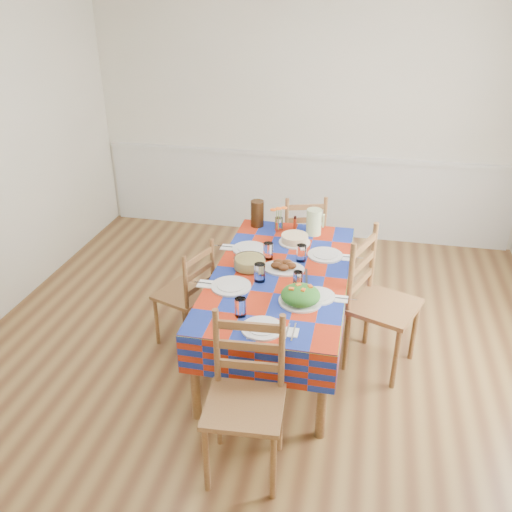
# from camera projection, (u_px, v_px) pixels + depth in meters

# --- Properties ---
(room) EXTENTS (4.58, 5.08, 2.78)m
(room) POSITION_uv_depth(u_px,v_px,m) (255.00, 197.00, 3.41)
(room) COLOR brown
(room) RESTS_ON ground
(wainscot) EXTENTS (4.41, 0.06, 0.92)m
(wainscot) POSITION_uv_depth(u_px,v_px,m) (302.00, 192.00, 5.97)
(wainscot) COLOR silver
(wainscot) RESTS_ON room
(dining_table) EXTENTS (0.96, 1.79, 0.70)m
(dining_table) POSITION_uv_depth(u_px,v_px,m) (281.00, 281.00, 3.93)
(dining_table) COLOR brown
(dining_table) RESTS_ON room
(setting_near_head) EXTENTS (0.42, 0.28, 0.12)m
(setting_near_head) POSITION_uv_depth(u_px,v_px,m) (255.00, 320.00, 3.29)
(setting_near_head) COLOR silver
(setting_near_head) RESTS_ON dining_table
(setting_left_near) EXTENTS (0.51, 0.30, 0.13)m
(setting_left_near) POSITION_uv_depth(u_px,v_px,m) (241.00, 281.00, 3.72)
(setting_left_near) COLOR silver
(setting_left_near) RESTS_ON dining_table
(setting_left_far) EXTENTS (0.49, 0.29, 0.13)m
(setting_left_far) POSITION_uv_depth(u_px,v_px,m) (255.00, 250.00, 4.16)
(setting_left_far) COLOR silver
(setting_left_far) RESTS_ON dining_table
(setting_right_near) EXTENTS (0.44, 0.26, 0.11)m
(setting_right_near) POSITION_uv_depth(u_px,v_px,m) (311.00, 290.00, 3.63)
(setting_right_near) COLOR silver
(setting_right_near) RESTS_ON dining_table
(setting_right_far) EXTENTS (0.50, 0.29, 0.13)m
(setting_right_far) POSITION_uv_depth(u_px,v_px,m) (317.00, 254.00, 4.09)
(setting_right_far) COLOR silver
(setting_right_far) RESTS_ON dining_table
(meat_platter) EXTENTS (0.31, 0.22, 0.06)m
(meat_platter) POSITION_uv_depth(u_px,v_px,m) (283.00, 266.00, 3.92)
(meat_platter) COLOR silver
(meat_platter) RESTS_ON dining_table
(salad_platter) EXTENTS (0.29, 0.29, 0.12)m
(salad_platter) POSITION_uv_depth(u_px,v_px,m) (301.00, 296.00, 3.52)
(salad_platter) COLOR silver
(salad_platter) RESTS_ON dining_table
(pasta_bowl) EXTENTS (0.23, 0.23, 0.08)m
(pasta_bowl) POSITION_uv_depth(u_px,v_px,m) (250.00, 263.00, 3.93)
(pasta_bowl) COLOR white
(pasta_bowl) RESTS_ON dining_table
(cake) EXTENTS (0.25, 0.25, 0.07)m
(cake) POSITION_uv_depth(u_px,v_px,m) (295.00, 239.00, 4.32)
(cake) COLOR silver
(cake) RESTS_ON dining_table
(serving_utensils) EXTENTS (0.13, 0.29, 0.01)m
(serving_utensils) POSITION_uv_depth(u_px,v_px,m) (303.00, 279.00, 3.80)
(serving_utensils) COLOR black
(serving_utensils) RESTS_ON dining_table
(flower_vase) EXTENTS (0.14, 0.12, 0.22)m
(flower_vase) POSITION_uv_depth(u_px,v_px,m) (279.00, 221.00, 4.50)
(flower_vase) COLOR white
(flower_vase) RESTS_ON dining_table
(hot_sauce) EXTENTS (0.03, 0.03, 0.12)m
(hot_sauce) POSITION_uv_depth(u_px,v_px,m) (295.00, 223.00, 4.54)
(hot_sauce) COLOR #B92E0E
(hot_sauce) RESTS_ON dining_table
(green_pitcher) EXTENTS (0.13, 0.13, 0.22)m
(green_pitcher) POSITION_uv_depth(u_px,v_px,m) (314.00, 222.00, 4.43)
(green_pitcher) COLOR #BAD596
(green_pitcher) RESTS_ON dining_table
(tea_pitcher) EXTENTS (0.11, 0.11, 0.23)m
(tea_pitcher) POSITION_uv_depth(u_px,v_px,m) (257.00, 213.00, 4.58)
(tea_pitcher) COLOR black
(tea_pitcher) RESTS_ON dining_table
(name_card) EXTENTS (0.07, 0.02, 0.01)m
(name_card) POSITION_uv_depth(u_px,v_px,m) (252.00, 338.00, 3.17)
(name_card) COLOR silver
(name_card) RESTS_ON dining_table
(chair_near) EXTENTS (0.46, 0.44, 0.97)m
(chair_near) POSITION_uv_depth(u_px,v_px,m) (245.00, 400.00, 3.02)
(chair_near) COLOR brown
(chair_near) RESTS_ON room
(chair_far) EXTENTS (0.49, 0.48, 0.89)m
(chair_far) POSITION_uv_depth(u_px,v_px,m) (302.00, 239.00, 4.99)
(chair_far) COLOR brown
(chair_far) RESTS_ON room
(chair_left) EXTENTS (0.47, 0.48, 0.86)m
(chair_left) POSITION_uv_depth(u_px,v_px,m) (188.00, 294.00, 4.14)
(chair_left) COLOR brown
(chair_left) RESTS_ON room
(chair_right) EXTENTS (0.57, 0.58, 1.03)m
(chair_right) POSITION_uv_depth(u_px,v_px,m) (378.00, 304.00, 3.86)
(chair_right) COLOR brown
(chair_right) RESTS_ON room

